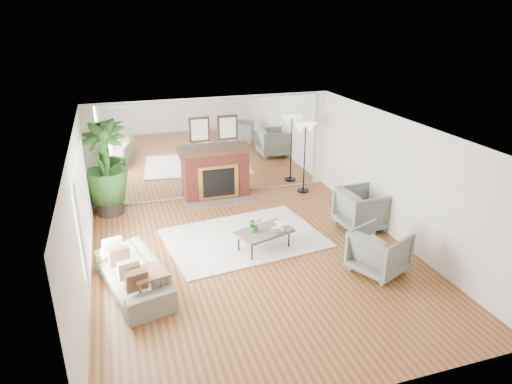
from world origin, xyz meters
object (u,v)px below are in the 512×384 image
object	(u,v)px
armchair_front	(379,251)
floor_lamp	(305,134)
armchair_back	(362,209)
fireplace	(217,173)
sofa	(133,275)
side_table	(149,277)
coffee_table	(264,232)
potted_ficus	(105,167)

from	to	relation	value
armchair_front	floor_lamp	size ratio (longest dim) A/B	0.49
armchair_back	fireplace	bearing A→B (deg)	42.35
fireplace	sofa	xyz separation A→B (m)	(-2.29, -3.57, -0.37)
side_table	floor_lamp	distance (m)	5.85
sofa	floor_lamp	distance (m)	5.76
armchair_front	coffee_table	bearing A→B (deg)	27.69
floor_lamp	coffee_table	bearing A→B (deg)	-126.61
sofa	floor_lamp	size ratio (longest dim) A/B	1.10
fireplace	coffee_table	xyz separation A→B (m)	(0.25, -2.94, -0.26)
floor_lamp	fireplace	bearing A→B (deg)	173.36
armchair_front	side_table	size ratio (longest dim) A/B	1.40
armchair_front	potted_ficus	size ratio (longest dim) A/B	0.42
sofa	armchair_front	bearing A→B (deg)	65.64
side_table	armchair_front	bearing A→B (deg)	-3.29
armchair_back	side_table	size ratio (longest dim) A/B	1.52
sofa	side_table	bearing A→B (deg)	10.65
armchair_back	potted_ficus	distance (m)	5.80
sofa	side_table	xyz separation A→B (m)	(0.24, -0.51, 0.21)
armchair_back	coffee_table	bearing A→B (deg)	95.41
coffee_table	sofa	distance (m)	2.62
sofa	fireplace	bearing A→B (deg)	132.78
fireplace	potted_ficus	world-z (taller)	potted_ficus
fireplace	coffee_table	bearing A→B (deg)	-85.13
armchair_front	armchair_back	bearing A→B (deg)	-44.28
armchair_back	armchair_front	distance (m)	1.80
potted_ficus	floor_lamp	bearing A→B (deg)	-1.21
armchair_back	floor_lamp	world-z (taller)	floor_lamp
fireplace	sofa	distance (m)	4.26
coffee_table	potted_ficus	distance (m)	4.06
fireplace	floor_lamp	bearing A→B (deg)	-6.64
armchair_back	potted_ficus	world-z (taller)	potted_ficus
sofa	floor_lamp	xyz separation A→B (m)	(4.54, 3.31, 1.26)
armchair_back	floor_lamp	size ratio (longest dim) A/B	0.53
armchair_back	potted_ficus	bearing A→B (deg)	62.24
coffee_table	armchair_back	world-z (taller)	armchair_back
coffee_table	potted_ficus	bearing A→B (deg)	135.66
armchair_front	floor_lamp	world-z (taller)	floor_lamp
sofa	armchair_front	size ratio (longest dim) A/B	2.25
floor_lamp	potted_ficus	bearing A→B (deg)	178.79
armchair_front	sofa	bearing A→B (deg)	56.32
fireplace	armchair_front	bearing A→B (deg)	-65.45
fireplace	sofa	world-z (taller)	fireplace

